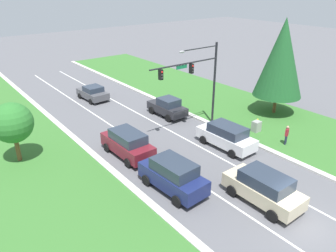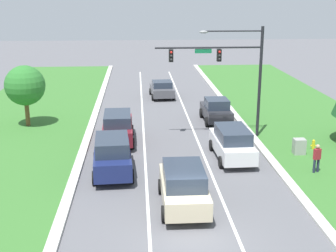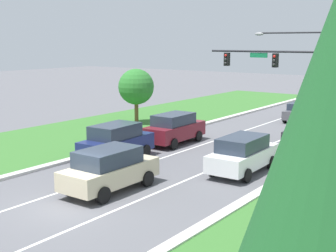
% 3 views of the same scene
% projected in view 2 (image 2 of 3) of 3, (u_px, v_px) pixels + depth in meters
% --- Properties ---
extents(ground_plane, '(160.00, 160.00, 0.00)m').
position_uv_depth(ground_plane, '(193.00, 233.00, 19.44)').
color(ground_plane, '#5B5B60').
extents(curb_strip_right, '(0.50, 90.00, 0.15)m').
position_uv_depth(curb_strip_right, '(325.00, 227.00, 19.78)').
color(curb_strip_right, beige).
rests_on(curb_strip_right, ground_plane).
extents(curb_strip_left, '(0.50, 90.00, 0.15)m').
position_uv_depth(curb_strip_left, '(55.00, 236.00, 19.06)').
color(curb_strip_left, beige).
rests_on(curb_strip_left, ground_plane).
extents(lane_stripe_inner_left, '(0.14, 81.00, 0.01)m').
position_uv_depth(lane_stripe_inner_left, '(149.00, 234.00, 19.32)').
color(lane_stripe_inner_left, white).
rests_on(lane_stripe_inner_left, ground_plane).
extents(lane_stripe_inner_right, '(0.14, 81.00, 0.01)m').
position_uv_depth(lane_stripe_inner_right, '(235.00, 232.00, 19.56)').
color(lane_stripe_inner_right, white).
rests_on(lane_stripe_inner_right, ground_plane).
extents(traffic_signal_mast, '(7.10, 0.41, 7.51)m').
position_uv_depth(traffic_signal_mast, '(230.00, 65.00, 30.75)').
color(traffic_signal_mast, black).
rests_on(traffic_signal_mast, ground_plane).
extents(white_suv, '(2.20, 4.98, 1.93)m').
position_uv_depth(white_suv, '(232.00, 143.00, 27.85)').
color(white_suv, white).
rests_on(white_suv, ground_plane).
extents(champagne_suv, '(2.21, 4.82, 1.97)m').
position_uv_depth(champagne_suv, '(184.00, 186.00, 21.59)').
color(champagne_suv, beige).
rests_on(champagne_suv, ground_plane).
extents(navy_suv, '(2.36, 4.86, 2.11)m').
position_uv_depth(navy_suv, '(112.00, 155.00, 25.47)').
color(navy_suv, navy).
rests_on(navy_suv, ground_plane).
extents(charcoal_sedan, '(2.12, 4.33, 1.85)m').
position_uv_depth(charcoal_sedan, '(216.00, 110.00, 35.74)').
color(charcoal_sedan, '#28282D').
rests_on(charcoal_sedan, ground_plane).
extents(graphite_sedan, '(2.32, 4.21, 1.59)m').
position_uv_depth(graphite_sedan, '(162.00, 89.00, 44.08)').
color(graphite_sedan, '#4C4C51').
rests_on(graphite_sedan, ground_plane).
extents(burgundy_suv, '(2.20, 4.92, 2.01)m').
position_uv_depth(burgundy_suv, '(118.00, 127.00, 30.87)').
color(burgundy_suv, maroon).
rests_on(burgundy_suv, ground_plane).
extents(utility_cabinet, '(0.70, 0.60, 1.03)m').
position_uv_depth(utility_cabinet, '(299.00, 147.00, 28.57)').
color(utility_cabinet, '#9E9E99').
rests_on(utility_cabinet, ground_plane).
extents(pedestrian, '(0.43, 0.34, 1.69)m').
position_uv_depth(pedestrian, '(317.00, 158.00, 25.53)').
color(pedestrian, '#232842').
rests_on(pedestrian, ground_plane).
extents(fire_hydrant, '(0.34, 0.20, 0.70)m').
position_uv_depth(fire_hydrant, '(313.00, 145.00, 29.48)').
color(fire_hydrant, gold).
rests_on(fire_hydrant, ground_plane).
extents(oak_near_left_tree, '(2.92, 2.92, 4.56)m').
position_uv_depth(oak_near_left_tree, '(25.00, 86.00, 33.92)').
color(oak_near_left_tree, brown).
rests_on(oak_near_left_tree, ground_plane).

